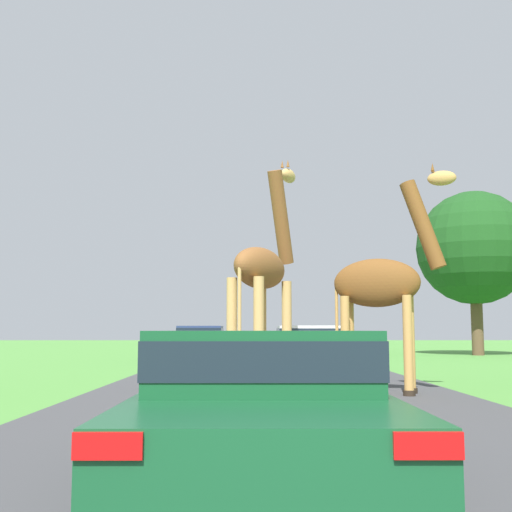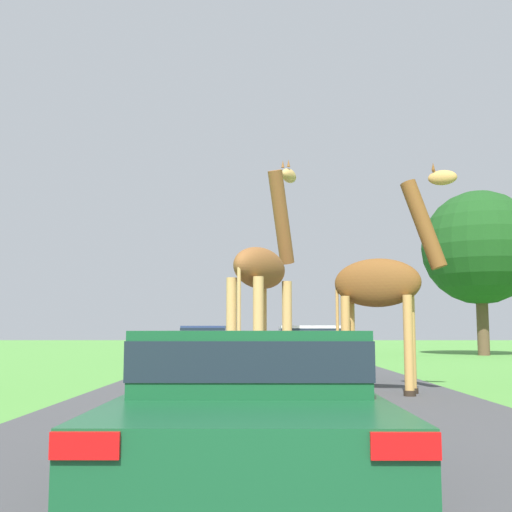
% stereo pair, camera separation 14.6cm
% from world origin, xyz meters
% --- Properties ---
extents(road, '(7.53, 120.00, 0.00)m').
position_xyz_m(road, '(0.00, 30.00, 0.00)').
color(road, '#424244').
rests_on(road, ground).
extents(giraffe_near_road, '(1.55, 2.51, 4.87)m').
position_xyz_m(giraffe_near_road, '(-0.22, 11.12, 2.29)').
color(giraffe_near_road, tan).
rests_on(giraffe_near_road, ground).
extents(giraffe_companion, '(2.48, 1.20, 4.56)m').
position_xyz_m(giraffe_companion, '(2.20, 11.51, 2.15)').
color(giraffe_companion, tan).
rests_on(giraffe_companion, ground).
extents(car_lead_maroon, '(1.83, 4.43, 1.24)m').
position_xyz_m(car_lead_maroon, '(-0.36, 3.99, 0.67)').
color(car_lead_maroon, '#144C28').
rests_on(car_lead_maroon, ground).
extents(car_queue_right, '(1.92, 4.46, 1.42)m').
position_xyz_m(car_queue_right, '(-2.52, 24.65, 0.75)').
color(car_queue_right, navy).
rests_on(car_queue_right, ground).
extents(car_queue_left, '(1.86, 4.47, 1.36)m').
position_xyz_m(car_queue_left, '(1.05, 15.04, 0.74)').
color(car_queue_left, silver).
rests_on(car_queue_left, ground).
extents(tree_left_edge, '(5.78, 5.78, 8.32)m').
position_xyz_m(tree_left_edge, '(10.88, 31.03, 5.41)').
color(tree_left_edge, brown).
rests_on(tree_left_edge, ground).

